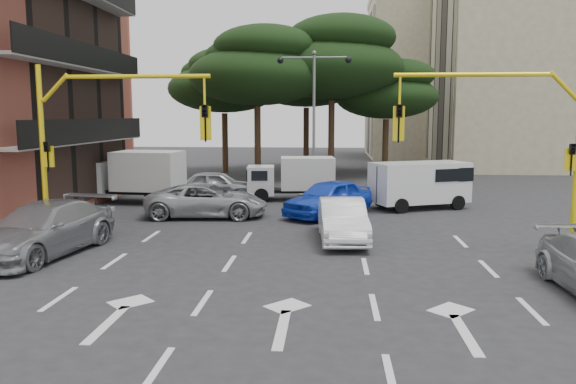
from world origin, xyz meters
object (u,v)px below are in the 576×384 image
object	(u,v)px
car_white_hatch	(342,220)
van_white	(419,185)
car_blue_compact	(328,198)
car_silver_wagon	(43,229)
signal_mast_left	(94,130)
signal_mast_right	(519,131)
car_silver_cross_b	(217,185)
car_silver_cross_a	(207,200)
box_truck_a	(131,177)
street_lamp_center	(314,96)
box_truck_b	(292,179)

from	to	relation	value
car_white_hatch	van_white	world-z (taller)	van_white
car_blue_compact	car_silver_wagon	xyz separation A→B (m)	(-8.89, -7.53, 0.03)
signal_mast_left	signal_mast_right	bearing A→B (deg)	0.00
signal_mast_left	car_silver_cross_b	bearing A→B (deg)	80.69
car_blue_compact	signal_mast_left	bearing A→B (deg)	-103.89
car_silver_cross_a	signal_mast_right	bearing A→B (deg)	-121.06
box_truck_a	signal_mast_right	bearing A→B (deg)	-114.86
car_silver_wagon	van_white	xyz separation A→B (m)	(13.14, 9.88, 0.29)
van_white	car_silver_cross_b	bearing A→B (deg)	-126.40
car_white_hatch	car_silver_cross_b	world-z (taller)	car_white_hatch
signal_mast_left	car_silver_wagon	bearing A→B (deg)	-130.99
signal_mast_right	street_lamp_center	world-z (taller)	street_lamp_center
car_blue_compact	van_white	world-z (taller)	van_white
signal_mast_left	car_white_hatch	distance (m)	8.90
street_lamp_center	car_white_hatch	world-z (taller)	street_lamp_center
street_lamp_center	car_silver_cross_a	xyz separation A→B (m)	(-4.33, -8.48, -4.71)
car_silver_wagon	car_silver_cross_a	size ratio (longest dim) A/B	1.09
car_silver_cross_b	box_truck_a	size ratio (longest dim) A/B	0.81
box_truck_a	box_truck_b	bearing A→B (deg)	-74.24
box_truck_a	box_truck_b	world-z (taller)	box_truck_a
street_lamp_center	signal_mast_left	bearing A→B (deg)	-115.91
signal_mast_left	car_white_hatch	world-z (taller)	signal_mast_left
car_silver_wagon	van_white	distance (m)	16.44
box_truck_b	street_lamp_center	bearing A→B (deg)	-22.33
car_blue_compact	box_truck_a	size ratio (longest dim) A/B	0.88
car_silver_cross_a	signal_mast_left	bearing A→B (deg)	151.24
car_white_hatch	box_truck_a	distance (m)	13.04
car_silver_cross_a	box_truck_b	bearing A→B (deg)	-37.40
car_blue_compact	car_silver_cross_b	distance (m)	7.63
car_silver_wagon	box_truck_b	distance (m)	13.92
signal_mast_left	box_truck_a	size ratio (longest dim) A/B	1.14
signal_mast_right	box_truck_b	bearing A→B (deg)	126.30
signal_mast_right	car_silver_cross_b	distance (m)	16.45
street_lamp_center	van_white	xyz separation A→B (m)	(5.14, -5.50, -4.32)
street_lamp_center	car_silver_cross_b	world-z (taller)	street_lamp_center
car_white_hatch	car_silver_cross_a	xyz separation A→B (m)	(-5.73, 4.17, -0.01)
signal_mast_left	box_truck_b	world-z (taller)	signal_mast_left
box_truck_a	box_truck_b	xyz separation A→B (m)	(7.97, 1.47, -0.19)
car_white_hatch	car_silver_wagon	world-z (taller)	car_silver_wagon
signal_mast_right	box_truck_a	bearing A→B (deg)	149.80
car_silver_wagon	car_silver_cross_b	bearing A→B (deg)	85.75
car_silver_cross_b	car_blue_compact	bearing A→B (deg)	-132.00
signal_mast_right	car_silver_wagon	bearing A→B (deg)	-174.69
car_silver_cross_a	box_truck_a	xyz separation A→B (m)	(-4.67, 3.67, 0.58)
car_white_hatch	van_white	size ratio (longest dim) A/B	0.99
signal_mast_left	car_silver_cross_a	xyz separation A→B (m)	(2.47, 5.53, -3.17)
signal_mast_right	street_lamp_center	bearing A→B (deg)	115.91
car_silver_wagon	box_truck_a	world-z (taller)	box_truck_a
car_silver_cross_a	car_blue_compact	bearing A→B (deg)	-87.77
van_white	signal_mast_right	bearing A→B (deg)	-11.41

